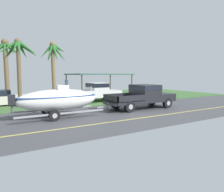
{
  "coord_description": "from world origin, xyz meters",
  "views": [
    {
      "loc": [
        -8.97,
        -11.42,
        2.62
      ],
      "look_at": [
        -1.38,
        1.31,
        1.09
      ],
      "focal_mm": 32.59,
      "sensor_mm": 36.0,
      "label": 1
    }
  ],
  "objects_px": {
    "boat_on_trailer": "(58,100)",
    "carport_awning": "(98,75)",
    "palm_tree_near_left": "(6,56)",
    "palm_tree_mid": "(53,56)",
    "pickup_truck_towing": "(145,95)",
    "parked_pickup_background": "(97,91)",
    "palm_tree_near_right": "(19,54)"
  },
  "relations": [
    {
      "from": "pickup_truck_towing",
      "to": "palm_tree_near_left",
      "type": "bearing_deg",
      "value": 130.86
    },
    {
      "from": "carport_awning",
      "to": "palm_tree_near_left",
      "type": "xyz_separation_m",
      "value": [
        -10.69,
        -0.88,
        1.82
      ]
    },
    {
      "from": "palm_tree_mid",
      "to": "palm_tree_near_left",
      "type": "bearing_deg",
      "value": 148.61
    },
    {
      "from": "palm_tree_near_right",
      "to": "pickup_truck_towing",
      "type": "bearing_deg",
      "value": -32.26
    },
    {
      "from": "carport_awning",
      "to": "parked_pickup_background",
      "type": "bearing_deg",
      "value": -118.13
    },
    {
      "from": "palm_tree_near_left",
      "to": "palm_tree_mid",
      "type": "height_order",
      "value": "palm_tree_near_left"
    },
    {
      "from": "parked_pickup_background",
      "to": "palm_tree_near_right",
      "type": "distance_m",
      "value": 7.53
    },
    {
      "from": "boat_on_trailer",
      "to": "palm_tree_near_left",
      "type": "distance_m",
      "value": 11.19
    },
    {
      "from": "parked_pickup_background",
      "to": "carport_awning",
      "type": "distance_m",
      "value": 7.17
    },
    {
      "from": "carport_awning",
      "to": "palm_tree_near_left",
      "type": "height_order",
      "value": "palm_tree_near_left"
    },
    {
      "from": "carport_awning",
      "to": "pickup_truck_towing",
      "type": "bearing_deg",
      "value": -98.29
    },
    {
      "from": "boat_on_trailer",
      "to": "parked_pickup_background",
      "type": "height_order",
      "value": "boat_on_trailer"
    },
    {
      "from": "parked_pickup_background",
      "to": "carport_awning",
      "type": "height_order",
      "value": "carport_awning"
    },
    {
      "from": "boat_on_trailer",
      "to": "palm_tree_near_left",
      "type": "relative_size",
      "value": 1.03
    },
    {
      "from": "parked_pickup_background",
      "to": "pickup_truck_towing",
      "type": "bearing_deg",
      "value": -72.42
    },
    {
      "from": "palm_tree_near_right",
      "to": "palm_tree_mid",
      "type": "height_order",
      "value": "palm_tree_mid"
    },
    {
      "from": "palm_tree_near_left",
      "to": "carport_awning",
      "type": "bearing_deg",
      "value": 4.69
    },
    {
      "from": "parked_pickup_background",
      "to": "palm_tree_mid",
      "type": "height_order",
      "value": "palm_tree_mid"
    },
    {
      "from": "pickup_truck_towing",
      "to": "palm_tree_mid",
      "type": "xyz_separation_m",
      "value": [
        -5.01,
        7.99,
        3.41
      ]
    },
    {
      "from": "palm_tree_near_left",
      "to": "palm_tree_near_right",
      "type": "bearing_deg",
      "value": -83.17
    },
    {
      "from": "boat_on_trailer",
      "to": "parked_pickup_background",
      "type": "distance_m",
      "value": 7.39
    },
    {
      "from": "parked_pickup_background",
      "to": "palm_tree_near_left",
      "type": "height_order",
      "value": "palm_tree_near_left"
    },
    {
      "from": "parked_pickup_background",
      "to": "carport_awning",
      "type": "bearing_deg",
      "value": 61.87
    },
    {
      "from": "pickup_truck_towing",
      "to": "palm_tree_mid",
      "type": "distance_m",
      "value": 10.03
    },
    {
      "from": "boat_on_trailer",
      "to": "palm_tree_near_right",
      "type": "relative_size",
      "value": 1.15
    },
    {
      "from": "boat_on_trailer",
      "to": "carport_awning",
      "type": "height_order",
      "value": "carport_awning"
    },
    {
      "from": "carport_awning",
      "to": "palm_tree_near_left",
      "type": "distance_m",
      "value": 10.88
    },
    {
      "from": "pickup_truck_towing",
      "to": "palm_tree_mid",
      "type": "height_order",
      "value": "palm_tree_mid"
    },
    {
      "from": "palm_tree_near_right",
      "to": "parked_pickup_background",
      "type": "bearing_deg",
      "value": -1.24
    },
    {
      "from": "carport_awning",
      "to": "palm_tree_near_left",
      "type": "relative_size",
      "value": 1.19
    },
    {
      "from": "parked_pickup_background",
      "to": "carport_awning",
      "type": "xyz_separation_m",
      "value": [
        3.29,
        6.15,
        1.63
      ]
    },
    {
      "from": "parked_pickup_background",
      "to": "palm_tree_near_right",
      "type": "xyz_separation_m",
      "value": [
        -6.79,
        0.15,
        3.26
      ]
    }
  ]
}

